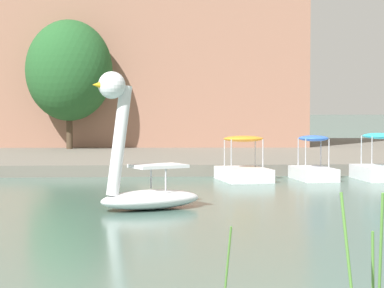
# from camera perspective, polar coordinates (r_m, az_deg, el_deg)

# --- Properties ---
(shore_bank_far) EXTENTS (117.18, 24.66, 0.41)m
(shore_bank_far) POSITION_cam_1_polar(r_m,az_deg,el_deg) (40.17, 0.47, -0.55)
(shore_bank_far) COLOR #6B665B
(shore_bank_far) RESTS_ON ground_plane
(swan_boat) EXTENTS (2.80, 2.15, 3.25)m
(swan_boat) POSITION_cam_1_polar(r_m,az_deg,el_deg) (18.71, -3.67, -2.16)
(swan_boat) COLOR white
(swan_boat) RESTS_ON ground_plane
(pedal_boat_cyan) EXTENTS (1.48, 2.34, 1.57)m
(pedal_boat_cyan) POSITION_cam_1_polar(r_m,az_deg,el_deg) (27.40, 13.32, -1.58)
(pedal_boat_cyan) COLOR white
(pedal_boat_cyan) RESTS_ON ground_plane
(pedal_boat_blue) EXTENTS (1.33, 2.31, 1.49)m
(pedal_boat_blue) POSITION_cam_1_polar(r_m,az_deg,el_deg) (26.92, 8.73, -1.68)
(pedal_boat_blue) COLOR white
(pedal_boat_blue) RESTS_ON ground_plane
(pedal_boat_orange) EXTENTS (1.78, 2.47, 1.49)m
(pedal_boat_orange) POSITION_cam_1_polar(r_m,az_deg,el_deg) (26.27, 3.72, -1.75)
(pedal_boat_orange) COLOR white
(pedal_boat_orange) RESTS_ON ground_plane
(tree_broadleaf_right) EXTENTS (4.35, 4.08, 6.34)m
(tree_broadleaf_right) POSITION_cam_1_polar(r_m,az_deg,el_deg) (39.37, -8.85, 5.26)
(tree_broadleaf_right) COLOR #423323
(tree_broadleaf_right) RESTS_ON shore_bank_far
(apartment_block) EXTENTS (17.80, 13.99, 12.75)m
(apartment_block) POSITION_cam_1_polar(r_m,az_deg,el_deg) (46.97, -3.33, 7.93)
(apartment_block) COLOR #996B56
(apartment_block) RESTS_ON shore_bank_far
(reed_clump_foreground) EXTENTS (3.46, 0.83, 1.49)m
(reed_clump_foreground) POSITION_cam_1_polar(r_m,az_deg,el_deg) (9.20, 13.34, -8.47)
(reed_clump_foreground) COLOR #4C7F33
(reed_clump_foreground) RESTS_ON ground_plane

